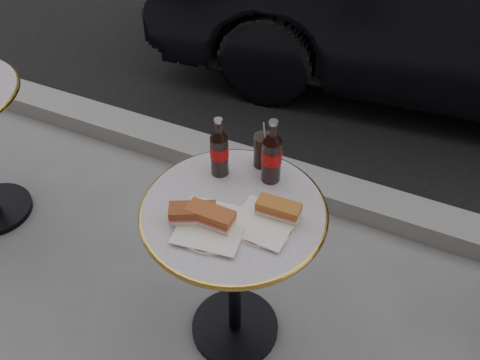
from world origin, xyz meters
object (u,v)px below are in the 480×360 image
at_px(plate_right, 264,224).
at_px(cola_bottle_left, 219,147).
at_px(plate_left, 212,227).
at_px(cola_glass, 262,151).
at_px(bistro_table, 234,276).
at_px(cola_bottle_right, 272,151).

bearing_deg(plate_right, cola_bottle_left, 145.23).
bearing_deg(plate_left, cola_glass, 85.92).
height_order(plate_left, plate_right, plate_left).
relative_size(bistro_table, plate_right, 3.79).
distance_m(plate_left, cola_glass, 0.35).
height_order(plate_left, cola_bottle_left, cola_bottle_left).
xyz_separation_m(plate_right, cola_bottle_left, (-0.24, 0.16, 0.11)).
relative_size(bistro_table, plate_left, 3.34).
bearing_deg(cola_bottle_right, plate_left, -105.64).
bearing_deg(bistro_table, cola_bottle_right, 73.63).
distance_m(plate_left, plate_right, 0.17).
distance_m(plate_right, cola_glass, 0.29).
relative_size(cola_bottle_left, cola_glass, 1.80).
distance_m(plate_right, cola_bottle_left, 0.31).
bearing_deg(cola_bottle_left, cola_bottle_right, 14.28).
height_order(cola_bottle_right, cola_glass, cola_bottle_right).
distance_m(cola_bottle_left, cola_bottle_right, 0.18).
relative_size(plate_right, cola_bottle_left, 0.83).
bearing_deg(bistro_table, plate_left, -104.33).
xyz_separation_m(bistro_table, cola_bottle_right, (0.05, 0.18, 0.49)).
distance_m(bistro_table, plate_right, 0.39).
xyz_separation_m(bistro_table, plate_left, (-0.03, -0.11, 0.37)).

